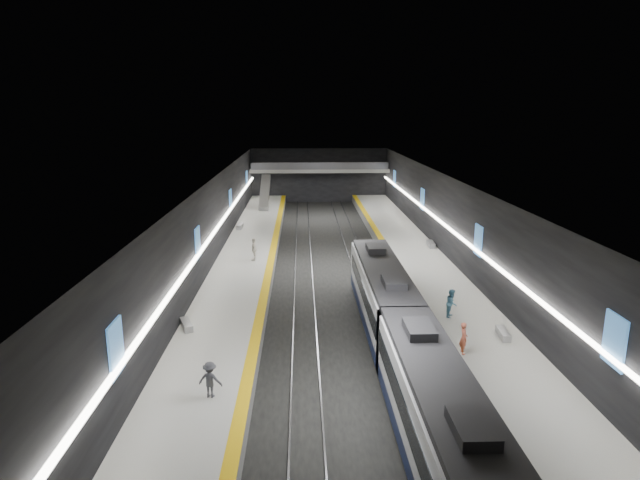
{
  "coord_description": "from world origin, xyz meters",
  "views": [
    {
      "loc": [
        -2.64,
        -44.48,
        13.55
      ],
      "look_at": [
        -1.01,
        1.88,
        2.2
      ],
      "focal_mm": 30.0,
      "sensor_mm": 36.0,
      "label": 1
    }
  ],
  "objects_px": {
    "bench_right_far": "(431,244)",
    "passenger_right_b": "(452,303)",
    "passenger_left_b": "(210,380)",
    "passenger_left_a": "(254,249)",
    "bench_left_far": "(240,226)",
    "escalator": "(265,192)",
    "train": "(404,339)",
    "passenger_right_a": "(464,338)",
    "bench_right_near": "(503,334)",
    "bench_left_near": "(186,325)"
  },
  "relations": [
    {
      "from": "train",
      "to": "passenger_right_a",
      "type": "distance_m",
      "value": 3.41
    },
    {
      "from": "train",
      "to": "passenger_left_a",
      "type": "xyz_separation_m",
      "value": [
        -9.2,
        19.02,
        -0.21
      ]
    },
    {
      "from": "passenger_left_b",
      "to": "passenger_right_b",
      "type": "bearing_deg",
      "value": -134.09
    },
    {
      "from": "escalator",
      "to": "passenger_left_b",
      "type": "height_order",
      "value": "escalator"
    },
    {
      "from": "train",
      "to": "bench_right_far",
      "type": "distance_m",
      "value": 24.28
    },
    {
      "from": "escalator",
      "to": "bench_right_far",
      "type": "relative_size",
      "value": 4.23
    },
    {
      "from": "passenger_right_a",
      "to": "passenger_right_b",
      "type": "relative_size",
      "value": 0.97
    },
    {
      "from": "escalator",
      "to": "passenger_right_a",
      "type": "distance_m",
      "value": 46.7
    },
    {
      "from": "bench_left_near",
      "to": "bench_left_far",
      "type": "height_order",
      "value": "bench_left_far"
    },
    {
      "from": "passenger_right_b",
      "to": "passenger_left_a",
      "type": "relative_size",
      "value": 0.9
    },
    {
      "from": "bench_left_near",
      "to": "passenger_right_a",
      "type": "relative_size",
      "value": 1.01
    },
    {
      "from": "bench_right_near",
      "to": "passenger_right_a",
      "type": "distance_m",
      "value": 3.59
    },
    {
      "from": "bench_left_far",
      "to": "passenger_right_a",
      "type": "relative_size",
      "value": 1.15
    },
    {
      "from": "bench_right_near",
      "to": "passenger_left_b",
      "type": "relative_size",
      "value": 1.0
    },
    {
      "from": "bench_right_far",
      "to": "passenger_left_a",
      "type": "xyz_separation_m",
      "value": [
        -16.2,
        -4.21,
        0.75
      ]
    },
    {
      "from": "passenger_right_a",
      "to": "passenger_left_b",
      "type": "xyz_separation_m",
      "value": [
        -12.6,
        -3.95,
        -0.03
      ]
    },
    {
      "from": "train",
      "to": "escalator",
      "type": "xyz_separation_m",
      "value": [
        -10.0,
        45.45,
        0.7
      ]
    },
    {
      "from": "train",
      "to": "bench_right_near",
      "type": "xyz_separation_m",
      "value": [
        6.23,
        2.7,
        -0.99
      ]
    },
    {
      "from": "bench_left_far",
      "to": "passenger_right_b",
      "type": "bearing_deg",
      "value": -56.93
    },
    {
      "from": "escalator",
      "to": "passenger_right_b",
      "type": "height_order",
      "value": "escalator"
    },
    {
      "from": "bench_right_far",
      "to": "passenger_right_b",
      "type": "xyz_separation_m",
      "value": [
        -2.9,
        -17.41,
        0.66
      ]
    },
    {
      "from": "train",
      "to": "passenger_left_b",
      "type": "relative_size",
      "value": 17.44
    },
    {
      "from": "escalator",
      "to": "bench_left_near",
      "type": "xyz_separation_m",
      "value": [
        -1.98,
        -40.87,
        -1.69
      ]
    },
    {
      "from": "bench_left_near",
      "to": "bench_left_far",
      "type": "bearing_deg",
      "value": 67.74
    },
    {
      "from": "bench_left_far",
      "to": "bench_right_near",
      "type": "xyz_separation_m",
      "value": [
        18.09,
        -29.26,
        -0.04
      ]
    },
    {
      "from": "passenger_right_a",
      "to": "escalator",
      "type": "bearing_deg",
      "value": 18.89
    },
    {
      "from": "passenger_right_b",
      "to": "bench_left_far",
      "type": "bearing_deg",
      "value": 56.64
    },
    {
      "from": "bench_left_near",
      "to": "passenger_left_b",
      "type": "distance_m",
      "value": 8.32
    },
    {
      "from": "bench_right_near",
      "to": "bench_left_far",
      "type": "bearing_deg",
      "value": 127.39
    },
    {
      "from": "train",
      "to": "bench_left_far",
      "type": "height_order",
      "value": "train"
    },
    {
      "from": "passenger_left_b",
      "to": "bench_right_far",
      "type": "bearing_deg",
      "value": -109.81
    },
    {
      "from": "escalator",
      "to": "passenger_left_a",
      "type": "distance_m",
      "value": 26.46
    },
    {
      "from": "bench_left_far",
      "to": "passenger_right_a",
      "type": "distance_m",
      "value": 34.76
    },
    {
      "from": "bench_right_far",
      "to": "passenger_left_a",
      "type": "bearing_deg",
      "value": -162.2
    },
    {
      "from": "bench_left_far",
      "to": "passenger_right_b",
      "type": "relative_size",
      "value": 1.12
    },
    {
      "from": "bench_left_far",
      "to": "passenger_left_a",
      "type": "distance_m",
      "value": 13.23
    },
    {
      "from": "bench_left_far",
      "to": "bench_right_far",
      "type": "relative_size",
      "value": 1.05
    },
    {
      "from": "bench_right_near",
      "to": "passenger_left_a",
      "type": "bearing_deg",
      "value": 139.05
    },
    {
      "from": "train",
      "to": "bench_left_near",
      "type": "height_order",
      "value": "train"
    },
    {
      "from": "escalator",
      "to": "bench_right_near",
      "type": "height_order",
      "value": "escalator"
    },
    {
      "from": "bench_left_far",
      "to": "bench_right_near",
      "type": "distance_m",
      "value": 34.4
    },
    {
      "from": "bench_right_far",
      "to": "passenger_left_b",
      "type": "height_order",
      "value": "passenger_left_b"
    },
    {
      "from": "train",
      "to": "passenger_right_b",
      "type": "height_order",
      "value": "train"
    },
    {
      "from": "bench_left_far",
      "to": "passenger_right_b",
      "type": "distance_m",
      "value": 30.64
    },
    {
      "from": "train",
      "to": "bench_right_far",
      "type": "height_order",
      "value": "train"
    },
    {
      "from": "escalator",
      "to": "bench_right_far",
      "type": "bearing_deg",
      "value": -52.58
    },
    {
      "from": "bench_left_near",
      "to": "passenger_right_b",
      "type": "bearing_deg",
      "value": -17.61
    },
    {
      "from": "bench_left_far",
      "to": "bench_right_near",
      "type": "relative_size",
      "value": 1.19
    },
    {
      "from": "passenger_right_b",
      "to": "passenger_left_a",
      "type": "height_order",
      "value": "passenger_left_a"
    },
    {
      "from": "bench_left_near",
      "to": "bench_right_far",
      "type": "height_order",
      "value": "bench_right_far"
    }
  ]
}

